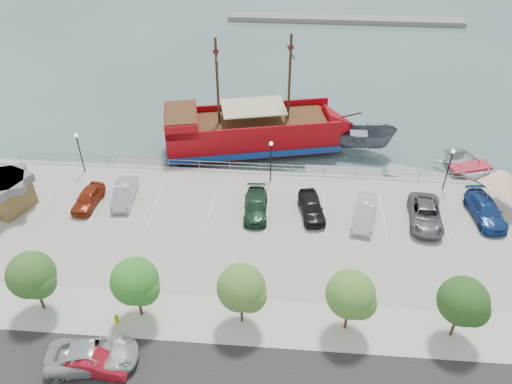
{
  "coord_description": "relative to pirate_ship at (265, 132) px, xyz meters",
  "views": [
    {
      "loc": [
        1.7,
        -31.59,
        27.85
      ],
      "look_at": [
        -1.0,
        2.0,
        2.0
      ],
      "focal_mm": 35.0,
      "sensor_mm": 36.0,
      "label": 1
    }
  ],
  "objects": [
    {
      "name": "tree_c",
      "position": [
        -6.92,
        -23.59,
        2.13
      ],
      "size": [
        3.3,
        3.2,
        5.0
      ],
      "color": "#473321",
      "rests_on": "sidewalk"
    },
    {
      "name": "parked_car_g",
      "position": [
        14.33,
        -11.92,
        -0.39
      ],
      "size": [
        3.1,
        5.84,
        1.56
      ],
      "primitive_type": "imported",
      "rotation": [
        0.0,
        0.0,
        -0.09
      ],
      "color": "#58585D",
      "rests_on": "land_slab"
    },
    {
      "name": "tree_b",
      "position": [
        -13.92,
        -23.59,
        2.13
      ],
      "size": [
        3.3,
        3.2,
        5.0
      ],
      "color": "#473321",
      "rests_on": "sidewalk"
    },
    {
      "name": "tree_d",
      "position": [
        0.08,
        -23.59,
        2.13
      ],
      "size": [
        3.3,
        3.2,
        5.0
      ],
      "color": "#473321",
      "rests_on": "sidewalk"
    },
    {
      "name": "lamp_post_left",
      "position": [
        -17.06,
        -7.02,
        1.77
      ],
      "size": [
        0.36,
        0.36,
        4.28
      ],
      "color": "black",
      "rests_on": "land_slab"
    },
    {
      "name": "street_van",
      "position": [
        -9.06,
        -27.53,
        -0.38
      ],
      "size": [
        6.04,
        3.53,
        1.58
      ],
      "primitive_type": "imported",
      "rotation": [
        0.0,
        0.0,
        1.74
      ],
      "color": "#ABB0B5",
      "rests_on": "street"
    },
    {
      "name": "canopy_tent",
      "position": [
        21.19,
        -9.25,
        2.21
      ],
      "size": [
        5.38,
        5.38,
        3.89
      ],
      "rotation": [
        0.0,
        0.0,
        -0.17
      ],
      "color": "slate",
      "rests_on": "land_slab"
    },
    {
      "name": "dock_mid",
      "position": [
        8.03,
        -4.32,
        -1.95
      ],
      "size": [
        7.6,
        2.22,
        0.43
      ],
      "primitive_type": "cube",
      "rotation": [
        0.0,
        0.0,
        -0.01
      ],
      "color": "gray",
      "rests_on": "ground"
    },
    {
      "name": "parked_car_h",
      "position": [
        19.53,
        -10.95,
        -0.38
      ],
      "size": [
        2.89,
        5.67,
        1.58
      ],
      "primitive_type": "imported",
      "rotation": [
        0.0,
        0.0,
        0.13
      ],
      "color": "navy",
      "rests_on": "land_slab"
    },
    {
      "name": "speedboat",
      "position": [
        20.33,
        -3.32,
        -1.45
      ],
      "size": [
        6.84,
        8.16,
        1.45
      ],
      "primitive_type": "imported",
      "rotation": [
        0.0,
        0.0,
        0.3
      ],
      "color": "silver",
      "rests_on": "ground"
    },
    {
      "name": "parked_car_d",
      "position": [
        -0.06,
        -11.83,
        -0.46
      ],
      "size": [
        2.24,
        5.02,
        1.43
      ],
      "primitive_type": "imported",
      "rotation": [
        0.0,
        0.0,
        0.05
      ],
      "color": "#193823",
      "rests_on": "land_slab"
    },
    {
      "name": "tree_f",
      "position": [
        14.08,
        -23.59,
        2.13
      ],
      "size": [
        3.3,
        3.2,
        5.0
      ],
      "color": "#473321",
      "rests_on": "sidewalk"
    },
    {
      "name": "parked_car_e",
      "position": [
        4.75,
        -11.65,
        -0.38
      ],
      "size": [
        2.68,
        4.89,
        1.58
      ],
      "primitive_type": "imported",
      "rotation": [
        0.0,
        0.0,
        0.18
      ],
      "color": "black",
      "rests_on": "land_slab"
    },
    {
      "name": "patrol_boat",
      "position": [
        9.72,
        0.3,
        -0.71
      ],
      "size": [
        7.79,
        3.52,
        2.93
      ],
      "primitive_type": "imported",
      "rotation": [
        0.0,
        0.0,
        1.48
      ],
      "color": "#4E555F",
      "rests_on": "ground"
    },
    {
      "name": "far_shore",
      "position": [
        10.94,
        41.48,
        -1.77
      ],
      "size": [
        40.0,
        3.0,
        0.8
      ],
      "primitive_type": "cube",
      "color": "gray",
      "rests_on": "ground"
    },
    {
      "name": "dock_west",
      "position": [
        -11.87,
        -4.32,
        -1.99
      ],
      "size": [
        6.44,
        2.3,
        0.36
      ],
      "primitive_type": "cube",
      "rotation": [
        0.0,
        0.0,
        -0.08
      ],
      "color": "gray",
      "rests_on": "ground"
    },
    {
      "name": "ground",
      "position": [
        0.94,
        -13.52,
        -2.17
      ],
      "size": [
        160.0,
        160.0,
        0.0
      ],
      "primitive_type": "plane",
      "color": "#405D61"
    },
    {
      "name": "tree_e",
      "position": [
        7.08,
        -23.59,
        2.13
      ],
      "size": [
        3.3,
        3.2,
        5.0
      ],
      "color": "#473321",
      "rests_on": "sidewalk"
    },
    {
      "name": "sidewalk",
      "position": [
        0.94,
        -23.52,
        -1.16
      ],
      "size": [
        100.0,
        4.0,
        0.05
      ],
      "primitive_type": "cube",
      "color": "beige",
      "rests_on": "land_slab"
    },
    {
      "name": "lamp_post_right",
      "position": [
        16.94,
        -7.02,
        1.77
      ],
      "size": [
        0.36,
        0.36,
        4.28
      ],
      "color": "black",
      "rests_on": "land_slab"
    },
    {
      "name": "pirate_ship",
      "position": [
        0.0,
        0.0,
        0.0
      ],
      "size": [
        20.93,
        9.81,
        12.97
      ],
      "rotation": [
        0.0,
        0.0,
        0.22
      ],
      "color": "#9D050D",
      "rests_on": "ground"
    },
    {
      "name": "street_sedan",
      "position": [
        -8.74,
        -27.97,
        -0.46
      ],
      "size": [
        4.37,
        1.71,
        1.42
      ],
      "primitive_type": "imported",
      "rotation": [
        0.0,
        0.0,
        1.52
      ],
      "color": "#B01423",
      "rests_on": "street"
    },
    {
      "name": "lamp_post_mid",
      "position": [
        0.94,
        -7.02,
        1.77
      ],
      "size": [
        0.36,
        0.36,
        4.28
      ],
      "color": "black",
      "rests_on": "land_slab"
    },
    {
      "name": "shed",
      "position": [
        -21.69,
        -12.83,
        0.48
      ],
      "size": [
        4.93,
        4.93,
        3.11
      ],
      "rotation": [
        0.0,
        0.0,
        -0.4
      ],
      "color": "brown",
      "rests_on": "land_slab"
    },
    {
      "name": "seawall_railing",
      "position": [
        0.94,
        -5.72,
        -0.64
      ],
      "size": [
        50.0,
        0.06,
        1.0
      ],
      "color": "gray",
      "rests_on": "land_slab"
    },
    {
      "name": "dock_east",
      "position": [
        16.15,
        -4.32,
        -1.95
      ],
      "size": [
        7.99,
        4.22,
        0.44
      ],
      "primitive_type": "cube",
      "rotation": [
        0.0,
        0.0,
        -0.28
      ],
      "color": "gray",
      "rests_on": "ground"
    },
    {
      "name": "parked_car_a",
      "position": [
        -14.88,
        -11.92,
        -0.44
      ],
      "size": [
        2.15,
        4.42,
        1.45
      ],
      "primitive_type": "imported",
      "rotation": [
        0.0,
        0.0,
        -0.1
      ],
      "color": "maroon",
      "rests_on": "land_slab"
    },
    {
      "name": "parked_car_b",
      "position": [
        -11.88,
        -11.0,
        -0.42
      ],
      "size": [
        1.96,
        4.69,
        1.51
      ],
      "primitive_type": "imported",
      "rotation": [
        0.0,
        0.0,
        0.08
      ],
      "color": "#AEB2BC",
      "rests_on": "land_slab"
    },
    {
      "name": "parked_car_f",
      "position": [
        9.22,
        -12.07,
        -0.36
      ],
      "size": [
        2.72,
        5.21,
        1.63
      ],
      "primitive_type": "imported",
      "rotation": [
        0.0,
        0.0,
        -0.21
      ],
      "color": "silver",
      "rests_on": "land_slab"
    },
    {
      "name": "fire_hydrant",
      "position": [
        -8.55,
        -24.32,
        -0.75
      ],
      "size": [
        0.27,
        0.27,
        0.78
      ],
      "rotation": [
        0.0,
        0.0,
        -0.3
      ],
      "color": "#C5A803",
      "rests_on": "sidewalk"
    }
  ]
}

